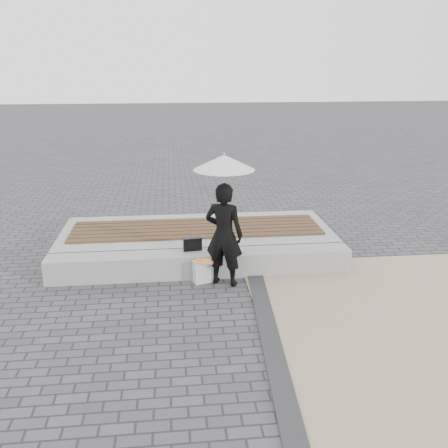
{
  "coord_description": "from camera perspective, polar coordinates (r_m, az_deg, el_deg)",
  "views": [
    {
      "loc": [
        -0.44,
        -6.02,
        3.35
      ],
      "look_at": [
        0.34,
        1.21,
        1.0
      ],
      "focal_mm": 39.8,
      "sensor_mm": 36.0,
      "label": 1
    }
  ],
  "objects": [
    {
      "name": "timber_decking",
      "position": [
        9.3,
        -3.16,
        -0.47
      ],
      "size": [
        4.6,
        1.2,
        0.04
      ],
      "primitive_type": null,
      "color": "brown",
      "rests_on": "timber_platform"
    },
    {
      "name": "canvas_tote",
      "position": [
        7.99,
        -2.25,
        -5.43
      ],
      "size": [
        0.38,
        0.25,
        0.37
      ],
      "primitive_type": "cube",
      "rotation": [
        0.0,
        0.0,
        0.32
      ],
      "color": "silver",
      "rests_on": "ground"
    },
    {
      "name": "handbag",
      "position": [
        8.24,
        -3.65,
        -2.31
      ],
      "size": [
        0.32,
        0.14,
        0.22
      ],
      "primitive_type": "cube",
      "rotation": [
        0.0,
        0.0,
        0.11
      ],
      "color": "black",
      "rests_on": "seating_ledge"
    },
    {
      "name": "ground",
      "position": [
        6.9,
        -1.79,
        -11.14
      ],
      "size": [
        80.0,
        80.0,
        0.0
      ],
      "primitive_type": "plane",
      "color": "#49484D",
      "rests_on": "ground"
    },
    {
      "name": "seating_ledge",
      "position": [
        8.26,
        -2.67,
        -4.54
      ],
      "size": [
        5.0,
        0.45,
        0.4
      ],
      "primitive_type": "cube",
      "color": "#A6A5A1",
      "rests_on": "ground"
    },
    {
      "name": "edging_band",
      "position": [
        6.56,
        5.27,
        -12.73
      ],
      "size": [
        0.61,
        5.2,
        0.04
      ],
      "primitive_type": "cube",
      "rotation": [
        0.0,
        0.0,
        -0.07
      ],
      "color": "#2E2E31",
      "rests_on": "ground"
    },
    {
      "name": "timber_platform",
      "position": [
        9.38,
        -3.13,
        -1.75
      ],
      "size": [
        5.0,
        2.0,
        0.4
      ],
      "primitive_type": "cube",
      "color": "#A3A39D",
      "rests_on": "ground"
    },
    {
      "name": "magazine",
      "position": [
        7.87,
        -2.24,
        -4.29
      ],
      "size": [
        0.35,
        0.29,
        0.01
      ],
      "primitive_type": "cube",
      "rotation": [
        0.0,
        0.0,
        -0.25
      ],
      "color": "#F12F50",
      "rests_on": "canvas_tote"
    },
    {
      "name": "parasol",
      "position": [
        7.4,
        0.0,
        7.1
      ],
      "size": [
        0.92,
        0.92,
        1.18
      ],
      "rotation": [
        0.0,
        0.0,
        -0.38
      ],
      "color": "#B4B5BA",
      "rests_on": "ground"
    },
    {
      "name": "woman",
      "position": [
        7.7,
        -0.0,
        -1.23
      ],
      "size": [
        0.71,
        0.6,
        1.65
      ],
      "primitive_type": "imported",
      "rotation": [
        0.0,
        0.0,
        2.73
      ],
      "color": "black",
      "rests_on": "ground"
    }
  ]
}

